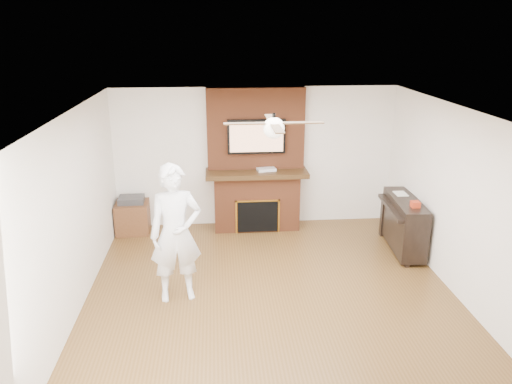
{
  "coord_description": "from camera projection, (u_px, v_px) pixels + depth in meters",
  "views": [
    {
      "loc": [
        -0.71,
        -5.9,
        3.49
      ],
      "look_at": [
        -0.14,
        0.9,
        1.21
      ],
      "focal_mm": 35.0,
      "sensor_mm": 36.0,
      "label": 1
    }
  ],
  "objects": [
    {
      "name": "candle_orange_extra",
      "position": [
        264.0,
        227.0,
        8.96
      ],
      "size": [
        0.07,
        0.07,
        0.12
      ],
      "primitive_type": "cylinder",
      "color": "#8CE71B",
      "rests_on": "ground"
    },
    {
      "name": "candle_cream",
      "position": [
        258.0,
        227.0,
        8.97
      ],
      "size": [
        0.08,
        0.08,
        0.1
      ],
      "primitive_type": "cylinder",
      "color": "beige",
      "rests_on": "ground"
    },
    {
      "name": "piano",
      "position": [
        403.0,
        223.0,
        8.04
      ],
      "size": [
        0.6,
        1.36,
        0.96
      ],
      "rotation": [
        0.0,
        0.0,
        -0.08
      ],
      "color": "black",
      "rests_on": "ground"
    },
    {
      "name": "ceiling_fan",
      "position": [
        274.0,
        127.0,
        6.0
      ],
      "size": [
        1.21,
        1.21,
        0.31
      ],
      "color": "black",
      "rests_on": "room_shell"
    },
    {
      "name": "tv",
      "position": [
        256.0,
        137.0,
        8.58
      ],
      "size": [
        1.0,
        0.08,
        0.6
      ],
      "color": "black",
      "rests_on": "fireplace"
    },
    {
      "name": "candle_blue",
      "position": [
        274.0,
        228.0,
        8.95
      ],
      "size": [
        0.06,
        0.06,
        0.09
      ],
      "primitive_type": "cylinder",
      "color": "#3859A8",
      "rests_on": "ground"
    },
    {
      "name": "candle_green",
      "position": [
        255.0,
        228.0,
        8.96
      ],
      "size": [
        0.07,
        0.07,
        0.08
      ],
      "primitive_type": "cylinder",
      "color": "#598936",
      "rests_on": "ground"
    },
    {
      "name": "candle_orange",
      "position": [
        244.0,
        227.0,
        8.93
      ],
      "size": [
        0.07,
        0.07,
        0.12
      ],
      "primitive_type": "cylinder",
      "color": "#DE4F1A",
      "rests_on": "ground"
    },
    {
      "name": "room_shell",
      "position": [
        273.0,
        211.0,
        6.35
      ],
      "size": [
        5.36,
        5.86,
        2.86
      ],
      "color": "#533718",
      "rests_on": "ground"
    },
    {
      "name": "side_table",
      "position": [
        133.0,
        216.0,
        8.82
      ],
      "size": [
        0.59,
        0.59,
        0.65
      ],
      "rotation": [
        0.0,
        0.0,
        0.04
      ],
      "color": "#4F2C16",
      "rests_on": "ground"
    },
    {
      "name": "cable_box",
      "position": [
        266.0,
        169.0,
        8.72
      ],
      "size": [
        0.34,
        0.23,
        0.05
      ],
      "primitive_type": "cube",
      "rotation": [
        0.0,
        0.0,
        0.17
      ],
      "color": "silver",
      "rests_on": "fireplace"
    },
    {
      "name": "person",
      "position": [
        176.0,
        234.0,
        6.47
      ],
      "size": [
        0.75,
        0.56,
        1.86
      ],
      "primitive_type": "imported",
      "rotation": [
        0.0,
        0.0,
        0.17
      ],
      "color": "white",
      "rests_on": "ground"
    },
    {
      "name": "fireplace",
      "position": [
        256.0,
        174.0,
        8.84
      ],
      "size": [
        1.78,
        0.64,
        2.5
      ],
      "color": "brown",
      "rests_on": "ground"
    }
  ]
}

